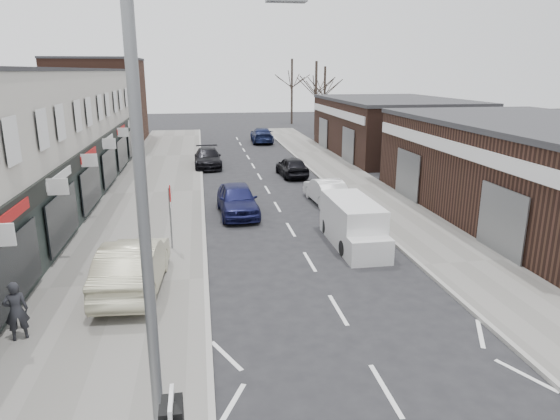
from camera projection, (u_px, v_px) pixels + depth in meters
name	position (u px, v px, depth m)	size (l,w,h in m)	color
pavement_left	(154.00, 193.00, 29.29)	(5.50, 64.00, 0.12)	slate
pavement_right	(358.00, 185.00, 31.20)	(3.50, 64.00, 0.12)	slate
shop_terrace_left	(6.00, 142.00, 24.94)	(8.00, 41.00, 7.10)	beige
brick_block_far	(100.00, 102.00, 49.06)	(8.00, 10.00, 8.00)	#42261C
right_unit_near	(546.00, 173.00, 24.04)	(10.00, 18.00, 4.50)	#321D16
right_unit_far	(392.00, 128.00, 43.05)	(10.00, 16.00, 4.50)	#321D16
tree_far_a	(315.00, 135.00, 56.43)	(3.60, 3.60, 8.00)	#382D26
tree_far_b	(324.00, 128.00, 62.52)	(3.60, 3.60, 7.50)	#382D26
tree_far_c	(292.00, 124.00, 67.76)	(3.60, 3.60, 8.50)	#382D26
street_lamp	(160.00, 253.00, 6.72)	(2.23, 0.22, 8.00)	slate
warning_sign	(170.00, 198.00, 19.45)	(0.12, 0.80, 2.70)	slate
white_van	(353.00, 224.00, 20.59)	(1.72, 4.79, 1.86)	silver
sedan_on_pavement	(133.00, 265.00, 16.07)	(1.75, 5.01, 1.65)	#B6B292
pedestrian	(16.00, 311.00, 13.04)	(0.60, 0.39, 1.63)	black
parked_car_left_a	(237.00, 199.00, 24.92)	(1.85, 4.60, 1.57)	#151844
parked_car_left_b	(208.00, 158.00, 37.25)	(1.97, 4.85, 1.41)	black
parked_car_right_a	(326.00, 191.00, 27.17)	(1.46, 4.19, 1.38)	silver
parked_car_right_b	(292.00, 166.00, 33.99)	(1.63, 4.05, 1.38)	black
parked_car_right_c	(262.00, 135.00, 50.03)	(2.09, 5.13, 1.49)	#141C3F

